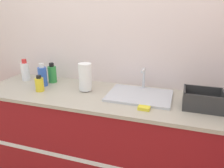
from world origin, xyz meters
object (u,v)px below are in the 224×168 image
object	(u,v)px
bottle_white_spray	(25,71)
bottle_yellow	(39,84)
dish_rack	(203,101)
bottle_green	(52,74)
bottle_blue	(43,76)
sink	(140,95)
paper_towel_roll	(85,77)

from	to	relation	value
bottle_white_spray	bottle_yellow	bearing A→B (deg)	-34.53
dish_rack	bottle_green	world-z (taller)	bottle_green
dish_rack	bottle_white_spray	distance (m)	1.74
bottle_green	bottle_yellow	xyz separation A→B (m)	(0.03, -0.26, -0.02)
bottle_yellow	bottle_blue	distance (m)	0.15
dish_rack	bottle_yellow	xyz separation A→B (m)	(-1.40, -0.08, 0.01)
sink	dish_rack	bearing A→B (deg)	-8.57
paper_towel_roll	bottle_yellow	distance (m)	0.43
bottle_green	bottle_blue	world-z (taller)	bottle_blue
dish_rack	bottle_green	size ratio (longest dim) A/B	1.43
bottle_blue	bottle_white_spray	bearing A→B (deg)	161.31
dish_rack	bottle_green	bearing A→B (deg)	172.94
bottle_green	bottle_white_spray	world-z (taller)	bottle_white_spray
dish_rack	bottle_white_spray	xyz separation A→B (m)	(-1.73, 0.15, 0.05)
bottle_green	paper_towel_roll	bearing A→B (deg)	-15.87
bottle_yellow	bottle_blue	bearing A→B (deg)	112.93
paper_towel_roll	dish_rack	xyz separation A→B (m)	(1.00, -0.06, -0.08)
bottle_blue	bottle_white_spray	distance (m)	0.29
sink	bottle_blue	bearing A→B (deg)	-178.82
dish_rack	bottle_blue	size ratio (longest dim) A/B	1.29
sink	paper_towel_roll	size ratio (longest dim) A/B	2.09
dish_rack	bottle_yellow	bearing A→B (deg)	-176.72
sink	bottle_yellow	world-z (taller)	sink
bottle_blue	bottle_white_spray	xyz separation A→B (m)	(-0.27, 0.09, 0.00)
bottle_yellow	bottle_blue	world-z (taller)	bottle_blue
sink	bottle_yellow	xyz separation A→B (m)	(-0.90, -0.16, 0.05)
bottle_yellow	bottle_white_spray	xyz separation A→B (m)	(-0.33, 0.23, 0.03)
dish_rack	bottle_white_spray	world-z (taller)	bottle_white_spray
bottle_blue	paper_towel_roll	bearing A→B (deg)	0.02
bottle_green	bottle_yellow	distance (m)	0.26
dish_rack	bottle_green	xyz separation A→B (m)	(-1.42, 0.18, 0.04)
paper_towel_roll	bottle_blue	bearing A→B (deg)	-179.98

